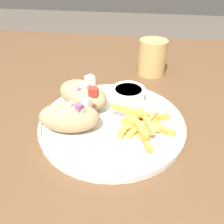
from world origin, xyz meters
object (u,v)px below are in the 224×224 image
object	(u,v)px
pita_sandwich_near	(70,117)
water_glass	(152,59)
sauce_ramekin	(128,93)
pita_sandwich_far	(83,94)
fries_pile	(143,124)
plate	(112,121)

from	to	relation	value
pita_sandwich_near	water_glass	xyz separation A→B (m)	(0.15, 0.32, 0.00)
sauce_ramekin	water_glass	size ratio (longest dim) A/B	0.79
pita_sandwich_near	pita_sandwich_far	size ratio (longest dim) A/B	0.87
fries_pile	water_glass	distance (m)	0.30
pita_sandwich_near	fries_pile	size ratio (longest dim) A/B	0.92
fries_pile	sauce_ramekin	size ratio (longest dim) A/B	1.69
pita_sandwich_near	pita_sandwich_far	bearing A→B (deg)	80.76
fries_pile	water_glass	size ratio (longest dim) A/B	1.33
plate	pita_sandwich_far	bearing A→B (deg)	150.63
pita_sandwich_near	water_glass	size ratio (longest dim) A/B	1.22
plate	pita_sandwich_near	xyz separation A→B (m)	(-0.08, -0.04, 0.03)
plate	water_glass	bearing A→B (deg)	74.52
water_glass	plate	bearing A→B (deg)	-105.48
pita_sandwich_near	water_glass	world-z (taller)	water_glass
fries_pile	pita_sandwich_near	bearing A→B (deg)	-170.07
plate	sauce_ramekin	size ratio (longest dim) A/B	3.78
fries_pile	pita_sandwich_far	bearing A→B (deg)	156.82
fries_pile	water_glass	world-z (taller)	water_glass
pita_sandwich_far	sauce_ramekin	distance (m)	0.11
plate	fries_pile	size ratio (longest dim) A/B	2.25
plate	water_glass	world-z (taller)	water_glass
plate	pita_sandwich_far	xyz separation A→B (m)	(-0.07, 0.04, 0.04)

